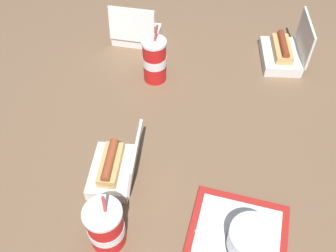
% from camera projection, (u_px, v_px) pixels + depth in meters
% --- Properties ---
extents(ground_plane, '(3.20, 3.20, 0.00)m').
position_uv_depth(ground_plane, '(180.00, 137.00, 1.23)').
color(ground_plane, brown).
extents(cake_container, '(0.13, 0.13, 0.07)m').
position_uv_depth(cake_container, '(252.00, 240.00, 0.95)').
color(cake_container, black).
rests_on(cake_container, food_tray).
extents(plastic_fork, '(0.11, 0.05, 0.00)m').
position_uv_depth(plastic_fork, '(200.00, 250.00, 0.96)').
color(plastic_fork, white).
rests_on(plastic_fork, food_tray).
extents(clamshell_hotdog_center, '(0.21, 0.17, 0.16)m').
position_uv_depth(clamshell_hotdog_center, '(114.00, 168.00, 1.10)').
color(clamshell_hotdog_center, white).
rests_on(clamshell_hotdog_center, ground_plane).
extents(clamshell_sandwich_back, '(0.16, 0.19, 0.18)m').
position_uv_depth(clamshell_sandwich_back, '(136.00, 30.00, 1.54)').
color(clamshell_sandwich_back, white).
rests_on(clamshell_sandwich_back, ground_plane).
extents(clamshell_hotdog_left, '(0.23, 0.19, 0.18)m').
position_uv_depth(clamshell_hotdog_left, '(284.00, 52.00, 1.45)').
color(clamshell_hotdog_left, white).
rests_on(clamshell_hotdog_left, ground_plane).
extents(soda_cup_center, '(0.09, 0.09, 0.23)m').
position_uv_depth(soda_cup_center, '(155.00, 60.00, 1.35)').
color(soda_cup_center, red).
rests_on(soda_cup_center, ground_plane).
extents(soda_cup_corner, '(0.10, 0.10, 0.21)m').
position_uv_depth(soda_cup_corner, '(106.00, 226.00, 0.95)').
color(soda_cup_corner, red).
rests_on(soda_cup_corner, ground_plane).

